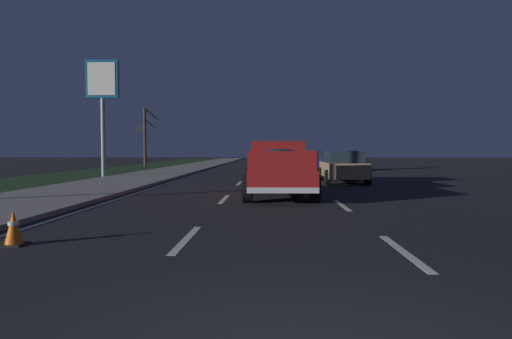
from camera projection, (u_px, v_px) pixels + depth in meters
name	position (u px, v px, depth m)	size (l,w,h in m)	color
ground	(274.00, 173.00, 29.69)	(144.00, 144.00, 0.00)	black
sidewalk_shoulder	(167.00, 172.00, 29.93)	(108.00, 4.00, 0.12)	gray
grass_verge	(96.00, 173.00, 30.10)	(108.00, 6.00, 0.01)	#1E3819
lane_markings	(234.00, 171.00, 33.34)	(108.00, 7.04, 0.01)	silver
pickup_truck	(278.00, 167.00, 14.61)	(5.47, 2.37, 1.87)	maroon
sedan_tan	(343.00, 166.00, 20.96)	(4.43, 2.06, 1.54)	#9E845B
sedan_blue	(319.00, 161.00, 32.60)	(4.41, 2.04, 1.54)	navy
gas_price_sign	(102.00, 89.00, 24.95)	(0.27, 1.90, 6.79)	#99999E
bare_tree_far	(145.00, 136.00, 41.79)	(0.80, 2.36, 5.69)	#423323
traffic_cone_near	(14.00, 228.00, 7.02)	(0.36, 0.36, 0.58)	black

